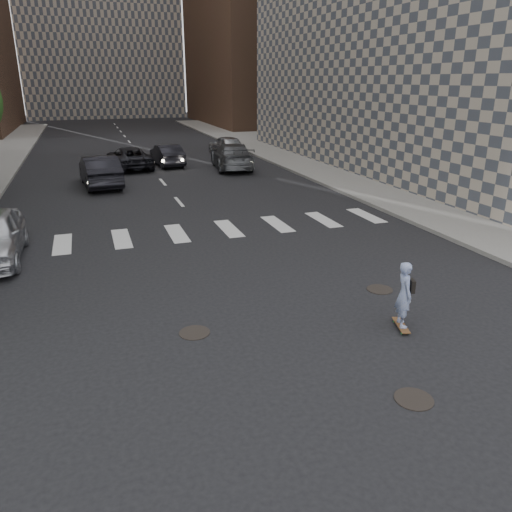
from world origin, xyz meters
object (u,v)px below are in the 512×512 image
Objects in this scene: traffic_car_a at (100,171)px; traffic_car_d at (227,145)px; skateboarder at (405,294)px; traffic_car_e at (167,155)px; traffic_car_c at (129,158)px; traffic_car_b at (232,156)px.

traffic_car_d is at bearing -141.26° from traffic_car_a.
traffic_car_e is at bearing 110.05° from skateboarder.
skateboarder reaches higher than traffic_car_e.
traffic_car_e is (-1.39, 24.66, -0.15)m from skateboarder.
traffic_car_d is (7.50, 3.89, 0.04)m from traffic_car_c.
traffic_car_e is (4.45, 5.65, -0.13)m from traffic_car_a.
traffic_car_e reaches higher than traffic_car_c.
traffic_car_d is at bearing 99.45° from skateboarder.
traffic_car_d is at bearing -94.99° from traffic_car_b.
traffic_car_b reaches higher than traffic_car_d.
traffic_car_d is at bearing -150.72° from traffic_car_e.
traffic_car_a is 5.56m from traffic_car_c.
skateboarder is 0.32× the size of traffic_car_a.
skateboarder is 19.88m from traffic_car_a.
skateboarder reaches higher than traffic_car_c.
traffic_car_e is at bearing -27.28° from traffic_car_b.
traffic_car_b is at bearing 72.11° from traffic_car_d.
traffic_car_a is 7.20m from traffic_car_e.
traffic_car_d is at bearing -158.90° from traffic_car_c.
traffic_car_e is at bearing -133.26° from traffic_car_a.
traffic_car_e is at bearing -175.85° from traffic_car_c.
traffic_car_b is at bearing 154.86° from traffic_car_c.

